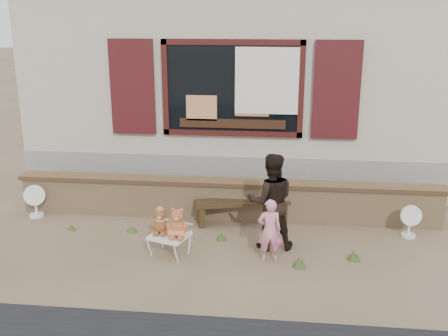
# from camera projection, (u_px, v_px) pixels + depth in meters

# --- Properties ---
(ground) EXTENTS (80.00, 80.00, 0.00)m
(ground) POSITION_uv_depth(u_px,v_px,m) (220.00, 242.00, 7.93)
(ground) COLOR brown
(ground) RESTS_ON ground
(shopfront) EXTENTS (8.04, 5.13, 4.00)m
(shopfront) POSITION_uv_depth(u_px,v_px,m) (243.00, 75.00, 11.62)
(shopfront) COLOR #B6A993
(shopfront) RESTS_ON ground
(brick_wall) EXTENTS (7.10, 0.36, 0.67)m
(brick_wall) POSITION_uv_depth(u_px,v_px,m) (227.00, 199.00, 8.78)
(brick_wall) COLOR tan
(brick_wall) RESTS_ON ground
(bench) EXTENTS (1.58, 0.70, 0.40)m
(bench) POSITION_uv_depth(u_px,v_px,m) (242.00, 206.00, 8.58)
(bench) COLOR black
(bench) RESTS_ON ground
(folding_chair) EXTENTS (0.63, 0.60, 0.31)m
(folding_chair) POSITION_uv_depth(u_px,v_px,m) (169.00, 237.00, 7.45)
(folding_chair) COLOR white
(folding_chair) RESTS_ON ground
(teddy_bear_left) EXTENTS (0.35, 0.33, 0.39)m
(teddy_bear_left) POSITION_uv_depth(u_px,v_px,m) (161.00, 220.00, 7.44)
(teddy_bear_left) COLOR brown
(teddy_bear_left) RESTS_ON folding_chair
(teddy_bear_right) EXTENTS (0.39, 0.37, 0.44)m
(teddy_bear_right) POSITION_uv_depth(u_px,v_px,m) (178.00, 222.00, 7.32)
(teddy_bear_right) COLOR #994E2A
(teddy_bear_right) RESTS_ON folding_chair
(child) EXTENTS (0.36, 0.27, 0.91)m
(child) POSITION_uv_depth(u_px,v_px,m) (269.00, 230.00, 7.24)
(child) COLOR pink
(child) RESTS_ON ground
(adult) EXTENTS (0.77, 0.63, 1.44)m
(adult) POSITION_uv_depth(u_px,v_px,m) (271.00, 201.00, 7.58)
(adult) COLOR black
(adult) RESTS_ON ground
(fan_left) EXTENTS (0.37, 0.24, 0.57)m
(fan_left) POSITION_uv_depth(u_px,v_px,m) (35.00, 201.00, 8.86)
(fan_left) COLOR white
(fan_left) RESTS_ON ground
(fan_right) EXTENTS (0.33, 0.22, 0.52)m
(fan_right) POSITION_uv_depth(u_px,v_px,m) (410.00, 221.00, 8.07)
(fan_right) COLOR white
(fan_right) RESTS_ON ground
(grass_tufts) EXTENTS (4.50, 1.18, 0.16)m
(grass_tufts) POSITION_uv_depth(u_px,v_px,m) (238.00, 244.00, 7.74)
(grass_tufts) COLOR #384F1F
(grass_tufts) RESTS_ON ground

